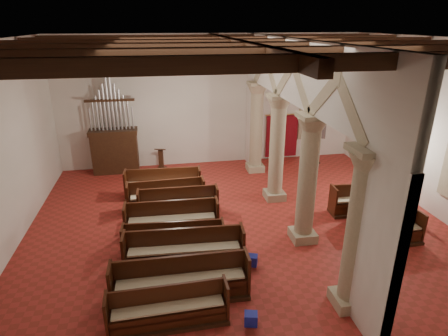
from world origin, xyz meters
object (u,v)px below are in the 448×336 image
processional_banner (319,148)px  nave_pew_0 (169,313)px  aisle_pew_0 (391,234)px  pipe_organ (114,143)px  lectern (161,161)px

processional_banner → nave_pew_0: processional_banner is taller
aisle_pew_0 → pipe_organ: bearing=136.6°
lectern → processional_banner: size_ratio=0.51×
aisle_pew_0 → processional_banner: bearing=82.1°
processional_banner → aisle_pew_0: bearing=-73.7°
lectern → nave_pew_0: bearing=-77.1°
processional_banner → nave_pew_0: size_ratio=0.80×
pipe_organ → nave_pew_0: pipe_organ is taller
pipe_organ → aisle_pew_0: bearing=-40.9°
pipe_organ → lectern: pipe_organ is taller
lectern → nave_pew_0: size_ratio=0.40×
pipe_organ → lectern: (2.02, -0.15, -0.91)m
lectern → aisle_pew_0: bearing=-34.6°
processional_banner → nave_pew_0: 12.03m
pipe_organ → lectern: bearing=-4.2°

